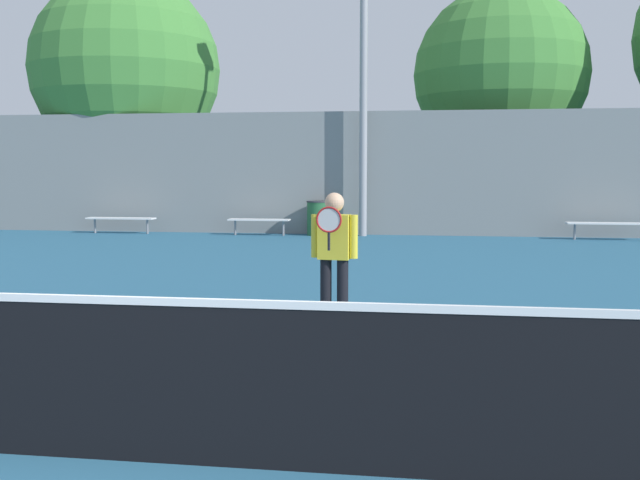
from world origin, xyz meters
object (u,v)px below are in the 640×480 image
Objects in this scene: tennis_player at (334,249)px; bench_courtside_near at (259,221)px; tennis_net at (133,378)px; bench_courtside_far at (609,224)px; tree_green_broad at (501,75)px; trash_bin at (318,218)px; light_pole_far_right at (364,31)px; bench_adjacent_court at (121,219)px; tree_green_tall at (126,70)px.

tennis_player is 0.92× the size of bench_courtside_near.
tennis_net reaches higher than bench_courtside_far.
tennis_player is 0.21× the size of tree_green_broad.
trash_bin is at bearing 94.57° from tennis_net.
tennis_player is 12.10m from trash_bin.
tree_green_broad is (5.28, 3.74, 4.35)m from trash_bin.
light_pole_far_right reaches higher than bench_courtside_near.
tennis_net is 1.35× the size of tree_green_broad.
light_pole_far_right is (7.06, 0.27, 5.23)m from bench_adjacent_court.
bench_courtside_near is at bearing -31.45° from tree_green_tall.
tree_green_tall is at bearing 108.83° from bench_adjacent_court.
bench_courtside_far is at bearing 0.00° from bench_courtside_near.
tree_green_broad reaches higher than tennis_player.
light_pole_far_right is at bearing 2.17° from bench_adjacent_court.
tennis_net is 10.45× the size of trash_bin.
tennis_player reaches higher than tennis_net.
bench_courtside_far is at bearing 0.00° from bench_adjacent_court.
tree_green_broad is at bearing 84.07° from tennis_player.
tree_green_tall is (-8.15, 2.93, -0.52)m from light_pole_far_right.
light_pole_far_right reaches higher than trash_bin.
tennis_player is at bearing -101.75° from tree_green_broad.
bench_courtside_near is 0.87× the size of bench_adjacent_court.
trash_bin is 7.80m from tree_green_broad.
bench_courtside_near and bench_courtside_far have the same top height.
bench_courtside_far is (5.82, 11.68, -0.50)m from tennis_player.
tennis_net is 21.00m from tree_green_broad.
tennis_net is 5.86× the size of bench_courtside_near.
tree_green_broad is at bearing 19.78° from bench_adjacent_court.
light_pole_far_right reaches higher than tennis_net.
tennis_player is 0.80× the size of bench_adjacent_court.
light_pole_far_right reaches higher than bench_courtside_far.
tennis_net reaches higher than bench_courtside_near.
trash_bin is (-1.27, -0.02, -5.16)m from light_pole_far_right.
tennis_player is 16.47m from tree_green_broad.
bench_courtside_far is 0.29× the size of tree_green_broad.
light_pole_far_right is 5.32m from trash_bin.
tree_green_broad reaches higher than bench_adjacent_court.
tree_green_tall is at bearing 126.72° from tennis_player.
bench_courtside_far is at bearing -12.24° from tree_green_tall.
tree_green_tall is at bearing -176.30° from tree_green_broad.
bench_courtside_near is at bearing -171.62° from trash_bin.
bench_adjacent_court is at bearing -71.17° from tree_green_tall.
trash_bin is 0.12× the size of tree_green_tall.
bench_courtside_near is at bearing 100.39° from tennis_net.
trash_bin is at bearing 178.22° from bench_courtside_far.
trash_bin is 8.81m from tree_green_tall.
bench_courtside_near is 7.73m from tree_green_tall.
tree_green_tall is at bearing 112.91° from tennis_net.
tennis_player is 17.84m from tree_green_tall.
bench_adjacent_court is 0.27× the size of tree_green_broad.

